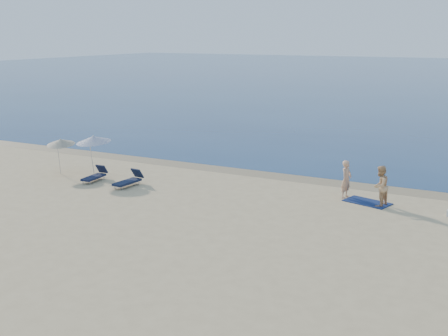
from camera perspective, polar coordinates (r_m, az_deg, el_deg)
The scene contains 8 objects.
wet_sand_strip at distance 29.91m, azimuth 9.12°, elevation -1.23°, with size 240.00×1.60×0.00m, color #847254.
person_left at distance 26.80m, azimuth 12.32°, elevation -1.13°, with size 0.65×0.43×1.79m, color tan.
person_right at distance 25.88m, azimuth 15.58°, elevation -1.78°, with size 0.90×0.70×1.85m, color tan.
beach_towel at distance 26.50m, azimuth 14.35°, elevation -3.39°, with size 2.01×1.12×0.03m, color #0E1B46.
umbrella_near at distance 30.55m, azimuth -13.14°, elevation 2.86°, with size 2.28×2.30×2.36m.
umbrella_far at distance 31.84m, azimuth -16.26°, elevation 2.56°, with size 1.90×1.92×2.06m.
lounger_left at distance 30.13m, azimuth -12.97°, elevation -0.77°, with size 0.66×1.72×0.75m.
lounger_right at distance 28.75m, azimuth -9.64°, elevation -1.26°, with size 0.76×1.85×0.79m.
Camera 1 is at (8.69, -8.21, 7.54)m, focal length 45.00 mm.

